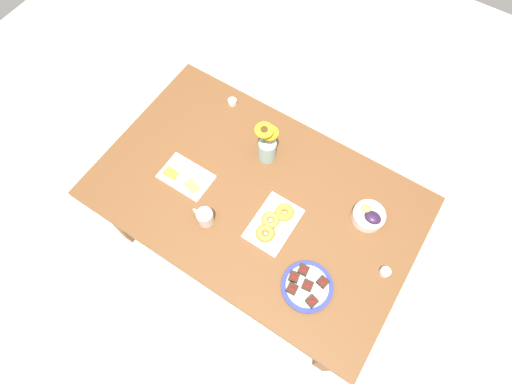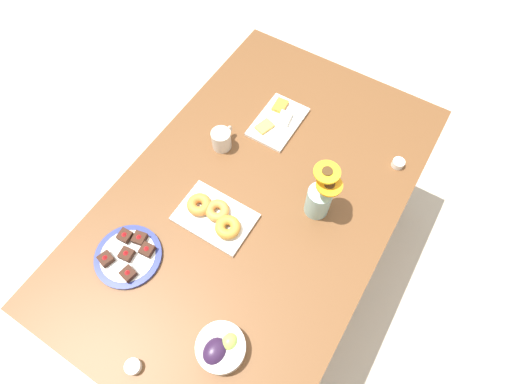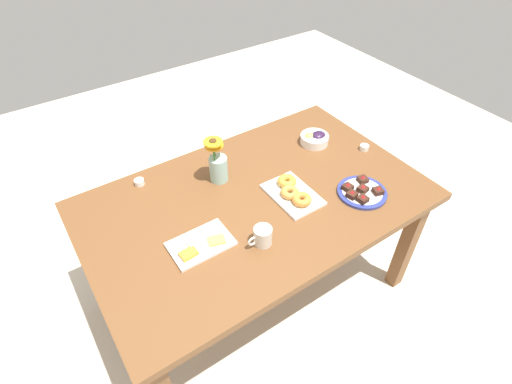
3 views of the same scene
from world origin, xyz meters
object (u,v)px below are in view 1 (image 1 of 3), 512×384
Objects in this scene: croissant_platter at (274,223)px; jam_cup_berry at (232,102)px; cheese_platter at (185,177)px; dessert_plate at (307,286)px; jam_cup_honey at (385,272)px; coffee_mug at (205,217)px; grape_bowl at (369,216)px; flower_vase at (267,148)px; dining_table at (256,202)px.

croissant_platter is 0.75m from jam_cup_berry.
jam_cup_berry is (0.06, -0.51, 0.01)m from cheese_platter.
cheese_platter is 1.10× the size of dessert_plate.
jam_cup_honey and jam_cup_berry have the same top height.
coffee_mug reaches higher than croissant_platter.
grape_bowl is at bearing -146.32° from coffee_mug.
cheese_platter is (0.22, -0.13, -0.03)m from coffee_mug.
jam_cup_honey is 0.81m from flower_vase.
dessert_plate reaches higher than cheese_platter.
cheese_platter is 0.44m from flower_vase.
dining_table is 6.15× the size of cheese_platter.
dessert_plate is at bearing 142.33° from jam_cup_berry.
coffee_mug reaches higher than dining_table.
coffee_mug is at bearing 149.35° from cheese_platter.
croissant_platter is at bearing -31.58° from dessert_plate.
grape_bowl is 3.24× the size of jam_cup_honey.
cheese_platter is 1.06× the size of flower_vase.
grape_bowl is 0.66× the size of dessert_plate.
cheese_platter is (0.88, 0.30, -0.02)m from grape_bowl.
croissant_platter is 5.83× the size of jam_cup_berry.
jam_cup_berry is at bearing -40.36° from croissant_platter.
cheese_platter is 5.42× the size of jam_cup_berry.
croissant_platter is (-0.29, -0.16, -0.02)m from coffee_mug.
grape_bowl is 3.24× the size of jam_cup_berry.
coffee_mug is 0.47m from flower_vase.
dining_table is at bearing 20.22° from grape_bowl.
coffee_mug reaches higher than dessert_plate.
jam_cup_berry is at bearing -66.19° from coffee_mug.
coffee_mug is 0.73× the size of grape_bowl.
grape_bowl is 0.64× the size of flower_vase.
flower_vase reaches higher than coffee_mug.
flower_vase is (-0.28, -0.33, 0.07)m from cheese_platter.
dining_table is 0.59m from jam_cup_berry.
flower_vase is at bearing -97.04° from coffee_mug.
croissant_platter is 5.83× the size of jam_cup_honey.
croissant_platter is 0.56m from jam_cup_honey.
dining_table is at bearing 135.97° from jam_cup_berry.
jam_cup_berry is 0.39m from flower_vase.
jam_cup_honey is (-1.06, -0.10, 0.01)m from cheese_platter.
cheese_platter is at bearing 49.61° from flower_vase.
croissant_platter is at bearing 139.64° from jam_cup_berry.
croissant_platter is at bearing 127.22° from flower_vase.
coffee_mug is 0.48× the size of dessert_plate.
jam_cup_berry is (0.94, -0.21, -0.01)m from grape_bowl.
dining_table is 6.80× the size of dessert_plate.
flower_vase is (0.23, -0.30, 0.06)m from croissant_platter.
croissant_platter is 0.38m from flower_vase.
dessert_plate is 0.96× the size of flower_vase.
cheese_platter is at bearing 5.54° from jam_cup_honey.
dessert_plate is (-0.57, 0.01, -0.03)m from coffee_mug.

